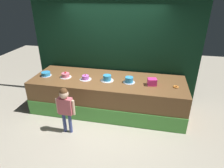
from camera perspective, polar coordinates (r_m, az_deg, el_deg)
ground_plane at (r=4.57m, az=-2.92°, el=-11.33°), size 12.00×12.00×0.00m
stage_platform at (r=4.85m, az=-1.22°, el=-3.15°), size 3.70×1.25×0.83m
curtain_backdrop at (r=5.09m, az=0.53°, el=12.07°), size 4.33×0.08×3.10m
child_figure at (r=4.04m, az=-13.65°, el=-5.94°), size 0.41×0.19×1.05m
pink_box at (r=4.44m, az=11.73°, el=0.61°), size 0.22×0.20×0.16m
donut at (r=4.50m, az=18.32°, el=-0.76°), size 0.12×0.12×0.03m
cake_far_left at (r=5.13m, az=-18.91°, el=2.81°), size 0.26×0.26×0.10m
cake_left at (r=4.90m, az=-13.53°, el=2.49°), size 0.28×0.28×0.15m
cake_center at (r=4.69m, az=-7.82°, el=1.84°), size 0.28×0.28×0.13m
cake_right at (r=4.58m, az=-1.45°, el=1.74°), size 0.31×0.31×0.14m
cake_far_right at (r=4.50m, az=5.06°, el=1.19°), size 0.28×0.28×0.18m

